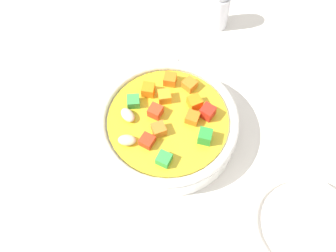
{
  "coord_description": "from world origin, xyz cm",
  "views": [
    {
      "loc": [
        -21.87,
        13.89,
        50.16
      ],
      "look_at": [
        0.0,
        0.0,
        2.25
      ],
      "focal_mm": 39.89,
      "sensor_mm": 36.0,
      "label": 1
    }
  ],
  "objects_px": {
    "spoon": "(106,73)",
    "pepper_shaker": "(219,6)",
    "soup_bowl_main": "(168,125)",
    "side_bowl_small": "(301,227)"
  },
  "relations": [
    {
      "from": "soup_bowl_main",
      "to": "pepper_shaker",
      "type": "distance_m",
      "value": 0.24
    },
    {
      "from": "side_bowl_small",
      "to": "pepper_shaker",
      "type": "relative_size",
      "value": 1.52
    },
    {
      "from": "soup_bowl_main",
      "to": "pepper_shaker",
      "type": "height_order",
      "value": "pepper_shaker"
    },
    {
      "from": "spoon",
      "to": "pepper_shaker",
      "type": "relative_size",
      "value": 2.13
    },
    {
      "from": "pepper_shaker",
      "to": "soup_bowl_main",
      "type": "bearing_deg",
      "value": 125.93
    },
    {
      "from": "soup_bowl_main",
      "to": "side_bowl_small",
      "type": "bearing_deg",
      "value": -162.77
    },
    {
      "from": "spoon",
      "to": "pepper_shaker",
      "type": "bearing_deg",
      "value": -164.03
    },
    {
      "from": "pepper_shaker",
      "to": "spoon",
      "type": "bearing_deg",
      "value": 87.87
    },
    {
      "from": "soup_bowl_main",
      "to": "spoon",
      "type": "relative_size",
      "value": 1.07
    },
    {
      "from": "soup_bowl_main",
      "to": "side_bowl_small",
      "type": "xyz_separation_m",
      "value": [
        -0.21,
        -0.07,
        -0.01
      ]
    }
  ]
}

